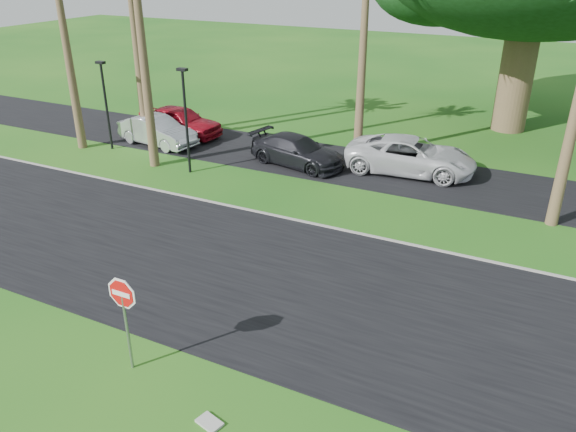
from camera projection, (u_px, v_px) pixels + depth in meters
The scene contains 12 objects.
ground at pixel (189, 299), 16.11m from camera, with size 120.00×120.00×0.00m, color #145214.
road at pixel (226, 267), 17.72m from camera, with size 120.00×8.00×0.02m, color black.
parking_strip at pixel (346, 165), 26.23m from camera, with size 120.00×5.00×0.02m, color black.
curb at pixel (284, 217), 20.99m from camera, with size 120.00×0.12×0.06m, color gray.
stop_sign_near at pixel (124, 306), 12.72m from camera, with size 1.05×0.07×2.62m.
streetlight_left at pixel (106, 100), 27.36m from camera, with size 0.45×0.25×4.34m.
streetlight_right at pixel (186, 115), 24.27m from camera, with size 0.45×0.25×4.64m.
car_silver at pixel (157, 131), 28.65m from camera, with size 1.54×4.42×1.46m, color #BABCC2.
car_red at pixel (180, 122), 30.03m from camera, with size 1.90×4.71×1.61m, color #A00D1C.
car_dark at pixel (297, 151), 25.95m from camera, with size 1.91×4.69×1.36m, color black.
car_minivan at pixel (411, 156), 25.01m from camera, with size 2.64×5.72×1.59m, color silver.
utility_slab at pixel (210, 423), 11.85m from camera, with size 0.55×0.35×0.06m, color #AAABA2.
Camera 1 is at (8.57, -10.86, 9.05)m, focal length 35.00 mm.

